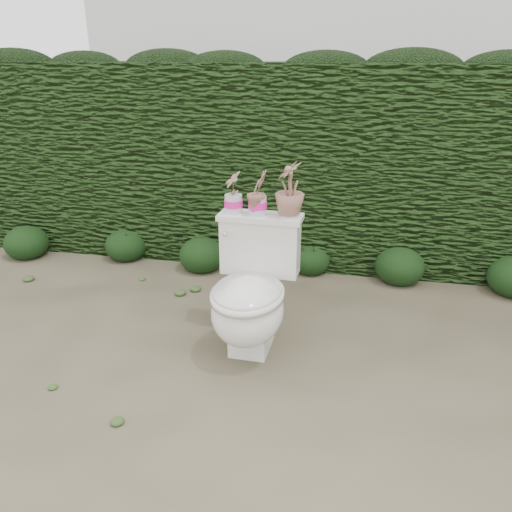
% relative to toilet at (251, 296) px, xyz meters
% --- Properties ---
extents(ground, '(60.00, 60.00, 0.00)m').
position_rel_toilet_xyz_m(ground, '(0.18, 0.12, -0.36)').
color(ground, '#6E654C').
rests_on(ground, ground).
extents(hedge, '(8.00, 1.00, 1.60)m').
position_rel_toilet_xyz_m(hedge, '(0.18, 1.72, 0.44)').
color(hedge, '#294A18').
rests_on(hedge, ground).
extents(house_wall, '(8.00, 3.50, 4.00)m').
position_rel_toilet_xyz_m(house_wall, '(0.78, 6.12, 1.64)').
color(house_wall, silver).
rests_on(house_wall, ground).
extents(toilet, '(0.51, 0.69, 0.78)m').
position_rel_toilet_xyz_m(toilet, '(0.00, 0.00, 0.00)').
color(toilet, silver).
rests_on(toilet, ground).
extents(potted_plant_left, '(0.13, 0.15, 0.24)m').
position_rel_toilet_xyz_m(potted_plant_left, '(-0.16, 0.25, 0.54)').
color(potted_plant_left, '#398027').
rests_on(potted_plant_left, toilet).
extents(potted_plant_center, '(0.15, 0.17, 0.25)m').
position_rel_toilet_xyz_m(potted_plant_center, '(-0.01, 0.24, 0.55)').
color(potted_plant_center, '#398027').
rests_on(potted_plant_center, toilet).
extents(potted_plant_right, '(0.20, 0.20, 0.31)m').
position_rel_toilet_xyz_m(potted_plant_right, '(0.18, 0.23, 0.57)').
color(potted_plant_right, '#398027').
rests_on(potted_plant_right, toilet).
extents(liriope_clump_0, '(0.37, 0.37, 0.30)m').
position_rel_toilet_xyz_m(liriope_clump_0, '(-2.25, 1.09, -0.21)').
color(liriope_clump_0, black).
rests_on(liriope_clump_0, ground).
extents(liriope_clump_1, '(0.36, 0.36, 0.29)m').
position_rel_toilet_xyz_m(liriope_clump_1, '(-1.37, 1.22, -0.21)').
color(liriope_clump_1, black).
rests_on(liriope_clump_1, ground).
extents(liriope_clump_2, '(0.37, 0.37, 0.30)m').
position_rel_toilet_xyz_m(liriope_clump_2, '(-0.65, 1.12, -0.21)').
color(liriope_clump_2, black).
rests_on(liriope_clump_2, ground).
extents(liriope_clump_3, '(0.32, 0.32, 0.26)m').
position_rel_toilet_xyz_m(liriope_clump_3, '(0.23, 1.24, -0.23)').
color(liriope_clump_3, black).
rests_on(liriope_clump_3, ground).
extents(liriope_clump_4, '(0.38, 0.38, 0.31)m').
position_rel_toilet_xyz_m(liriope_clump_4, '(0.93, 1.19, -0.20)').
color(liriope_clump_4, black).
rests_on(liriope_clump_4, ground).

